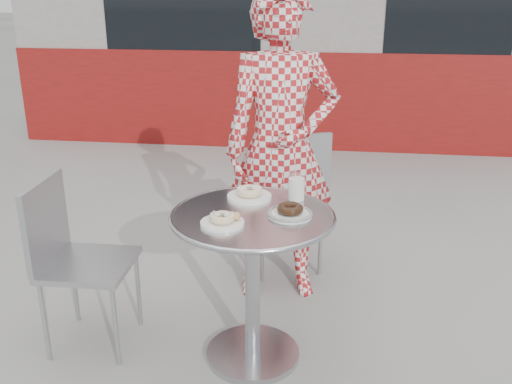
# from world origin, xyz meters

# --- Properties ---
(ground) EXTENTS (60.00, 60.00, 0.00)m
(ground) POSITION_xyz_m (0.00, 0.00, 0.00)
(ground) COLOR #9A9792
(ground) RESTS_ON ground
(bistro_table) EXTENTS (0.72, 0.72, 0.72)m
(bistro_table) POSITION_xyz_m (0.02, 0.03, 0.55)
(bistro_table) COLOR silver
(bistro_table) RESTS_ON ground
(chair_far) EXTENTS (0.54, 0.55, 0.88)m
(chair_far) POSITION_xyz_m (0.07, 0.96, 0.27)
(chair_far) COLOR #A4A6AB
(chair_far) RESTS_ON ground
(chair_left) EXTENTS (0.40, 0.40, 0.82)m
(chair_left) POSITION_xyz_m (-0.77, 0.05, 0.25)
(chair_left) COLOR #A4A6AB
(chair_left) RESTS_ON ground
(seated_person) EXTENTS (0.68, 0.53, 1.66)m
(seated_person) POSITION_xyz_m (0.08, 0.68, 0.83)
(seated_person) COLOR maroon
(seated_person) RESTS_ON ground
(plate_far) EXTENTS (0.20, 0.20, 0.05)m
(plate_far) POSITION_xyz_m (-0.03, 0.21, 0.74)
(plate_far) COLOR white
(plate_far) RESTS_ON bistro_table
(plate_near) EXTENTS (0.18, 0.18, 0.05)m
(plate_near) POSITION_xyz_m (-0.09, -0.10, 0.74)
(plate_near) COLOR white
(plate_near) RESTS_ON bistro_table
(plate_checker) EXTENTS (0.19, 0.19, 0.05)m
(plate_checker) POSITION_xyz_m (0.18, 0.03, 0.74)
(plate_checker) COLOR white
(plate_checker) RESTS_ON bistro_table
(milk_cup) EXTENTS (0.08, 0.08, 0.12)m
(milk_cup) POSITION_xyz_m (0.19, 0.22, 0.78)
(milk_cup) COLOR white
(milk_cup) RESTS_ON bistro_table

